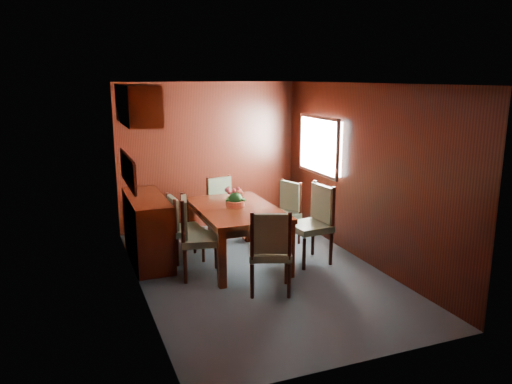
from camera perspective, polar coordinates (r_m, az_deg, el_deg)
name	(u,v)px	position (r m, az deg, el deg)	size (l,w,h in m)	color
ground	(259,273)	(6.54, 0.39, -9.23)	(4.50, 4.50, 0.00)	#333E46
room_shell	(242,145)	(6.38, -1.57, 5.41)	(3.06, 4.52, 2.41)	black
sideboard	(148,229)	(6.99, -12.29, -4.12)	(0.48, 1.40, 0.90)	#3A1207
dining_table	(237,215)	(6.72, -2.23, -2.65)	(1.04, 1.65, 0.77)	#3A1207
chair_left_near	(194,232)	(6.30, -7.09, -4.59)	(0.57, 0.59, 1.05)	black
chair_left_far	(181,224)	(6.88, -8.62, -3.69)	(0.44, 0.46, 0.93)	black
chair_right_near	(314,219)	(6.80, 6.70, -3.10)	(0.53, 0.55, 1.08)	black
chair_right_far	(285,209)	(7.55, 3.35, -1.94)	(0.55, 0.56, 0.95)	black
chair_head	(270,248)	(5.76, 1.65, -6.37)	(0.61, 0.60, 1.02)	black
chair_foot	(223,204)	(7.79, -3.77, -1.42)	(0.56, 0.54, 0.96)	black
flower_centerpiece	(235,197)	(6.71, -2.37, -0.58)	(0.27, 0.27, 0.27)	#B24E36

